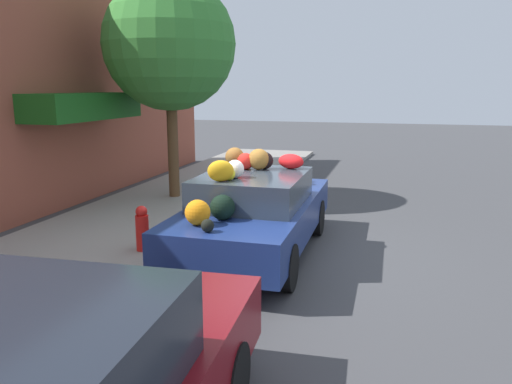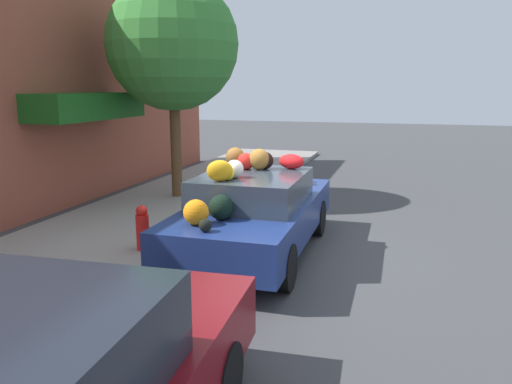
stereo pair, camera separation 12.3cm
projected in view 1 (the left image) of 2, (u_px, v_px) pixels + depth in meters
The scene contains 5 objects.
ground_plane at pixel (259, 254), 7.85m from camera, with size 60.00×60.00×0.00m, color #424244.
sidewalk_curb at pixel (107, 237), 8.55m from camera, with size 24.00×3.20×0.11m.
street_tree at pixel (169, 44), 10.79m from camera, with size 2.88×2.88×4.81m.
fire_hydrant at pixel (142, 228), 7.61m from camera, with size 0.20×0.20×0.70m.
art_car at pixel (255, 210), 7.69m from camera, with size 4.17×1.75×1.63m.
Camera 1 is at (-7.21, -1.97, 2.58)m, focal length 35.00 mm.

